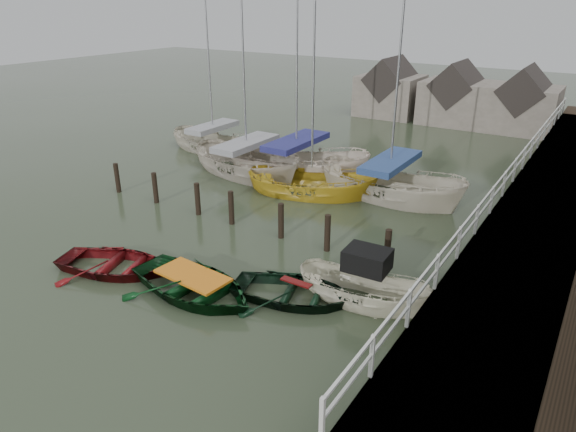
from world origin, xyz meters
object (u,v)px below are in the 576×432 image
Objects in this scene: sailboat_d at (388,196)px; sailboat_a at (247,174)px; sailboat_b at (296,174)px; sailboat_c at (311,194)px; rowboat_dkgreen at (296,300)px; motorboat at (362,299)px; sailboat_e at (214,150)px; rowboat_green at (194,295)px; rowboat_red at (117,271)px.

sailboat_a is at bearing 104.94° from sailboat_d.
sailboat_b is 2.95m from sailboat_c.
sailboat_b is 1.08× the size of sailboat_c.
motorboat reaches higher than rowboat_dkgreen.
sailboat_a is 1.18× the size of sailboat_e.
sailboat_d is at bearing -90.78° from sailboat_e.
sailboat_a is (-10.21, 7.78, -0.04)m from motorboat.
sailboat_a is (-8.47, 8.75, 0.06)m from rowboat_dkgreen.
sailboat_e is (-12.80, 11.21, 0.06)m from rowboat_dkgreen.
rowboat_dkgreen is 0.41× the size of sailboat_e.
sailboat_d is 11.83m from sailboat_e.
rowboat_dkgreen is at bearing -58.02° from rowboat_green.
sailboat_a is 4.98m from sailboat_e.
motorboat is 12.21m from sailboat_b.
rowboat_green is at bearing 114.90° from motorboat.
sailboat_c is at bearing -103.56° from sailboat_e.
rowboat_green is 1.14× the size of rowboat_dkgreen.
sailboat_b is at bearing -17.10° from rowboat_red.
motorboat is (1.74, 0.97, 0.10)m from rowboat_dkgreen.
rowboat_green is 9.65m from sailboat_c.
motorboat is at bearing -156.27° from sailboat_c.
sailboat_c is at bearing -144.45° from sailboat_b.
rowboat_red is 14.65m from sailboat_e.
sailboat_c is (4.26, -0.67, -0.05)m from sailboat_a.
rowboat_red is at bearing -145.95° from sailboat_e.
sailboat_b reaches higher than sailboat_e.
sailboat_a is at bearing 64.92° from sailboat_c.
motorboat is at bearing -57.35° from rowboat_green.
sailboat_b is at bearing 15.42° from rowboat_dkgreen.
sailboat_a is at bearing 33.48° from rowboat_green.
sailboat_b is at bearing 38.11° from motorboat.
rowboat_green is at bearing 172.15° from sailboat_c.
motorboat is 0.37× the size of sailboat_a.
sailboat_e is at bearing 51.61° from motorboat.
motorboat is 0.44× the size of sailboat_e.
rowboat_red is at bearing 171.21° from sailboat_b.
sailboat_e is (-9.99, 12.67, 0.06)m from rowboat_green.
sailboat_e reaches higher than motorboat.
rowboat_green is 1.06× the size of motorboat.
rowboat_red is 12.52m from sailboat_d.
sailboat_c is at bearing -87.57° from sailboat_a.
rowboat_dkgreen is 17.02m from sailboat_e.
rowboat_dkgreen is at bearing -168.68° from sailboat_c.
rowboat_red is 0.42× the size of sailboat_e.
rowboat_green is 11.32m from sailboat_d.
sailboat_d is (4.95, 11.50, 0.06)m from rowboat_red.
sailboat_d is at bearing -4.38° from rowboat_green.
rowboat_green is at bearing -135.31° from sailboat_e.
rowboat_dkgreen is 12.18m from sailboat_a.
sailboat_b is 5.28m from sailboat_d.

